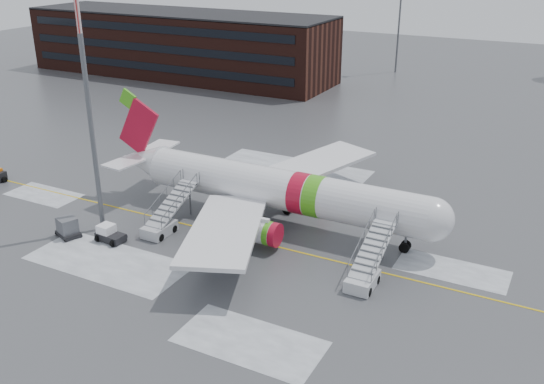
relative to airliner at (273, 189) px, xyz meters
The scene contains 9 objects.
ground 5.53m from the airliner, 127.68° to the right, with size 260.00×260.00×0.00m, color #494C4F.
airliner is the anchor object (origin of this frame).
airstair_fwd 13.57m from the airliner, 29.27° to the right, with size 2.05×7.70×3.48m.
airstair_aft 10.56m from the airliner, 140.57° to the right, with size 2.05×7.70×3.48m.
pushback_tug 15.49m from the airliner, 137.08° to the right, with size 2.71×2.10×1.50m.
uld_container 19.12m from the airliner, 142.91° to the right, with size 2.64×2.29×1.81m.
light_mast_near 18.06m from the airliner, 146.47° to the right, with size 1.20×1.20×22.67m.
terminal_building 70.25m from the airliner, 132.76° to the left, with size 62.00×16.11×12.30m.
light_mast_far_n 76.04m from the airliner, 98.13° to the left, with size 1.20×1.20×24.25m.
Camera 1 is at (26.99, -43.22, 25.10)m, focal length 40.00 mm.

